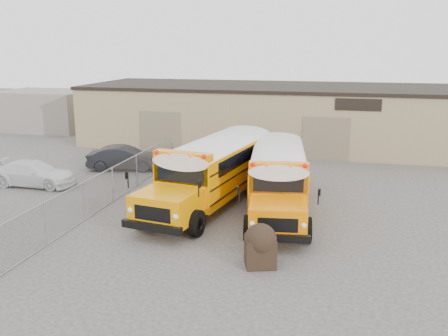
% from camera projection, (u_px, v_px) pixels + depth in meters
% --- Properties ---
extents(ground, '(120.00, 120.00, 0.00)m').
position_uv_depth(ground, '(212.00, 233.00, 21.20)').
color(ground, '#433F3D').
rests_on(ground, ground).
extents(warehouse, '(30.20, 10.20, 4.67)m').
position_uv_depth(warehouse, '(278.00, 115.00, 39.46)').
color(warehouse, '#9D8861').
rests_on(warehouse, ground).
extents(chainlink_fence, '(0.07, 18.07, 1.81)m').
position_uv_depth(chainlink_fence, '(113.00, 184.00, 25.20)').
color(chainlink_fence, gray).
rests_on(chainlink_fence, ground).
extents(distant_building_left, '(8.00, 6.00, 3.60)m').
position_uv_depth(distant_building_left, '(47.00, 110.00, 46.60)').
color(distant_building_left, gray).
rests_on(distant_building_left, ground).
extents(school_bus_left, '(4.46, 11.46, 3.27)m').
position_uv_depth(school_bus_left, '(258.00, 142.00, 31.03)').
color(school_bus_left, orange).
rests_on(school_bus_left, ground).
extents(school_bus_right, '(3.92, 10.62, 3.04)m').
position_uv_depth(school_bus_right, '(278.00, 147.00, 30.10)').
color(school_bus_right, '#FF7C00').
rests_on(school_bus_right, ground).
extents(tarp_bundle, '(1.31, 1.25, 1.60)m').
position_uv_depth(tarp_bundle, '(260.00, 245.00, 17.85)').
color(tarp_bundle, black).
rests_on(tarp_bundle, ground).
extents(car_white, '(4.86, 2.02, 1.40)m').
position_uv_depth(car_white, '(34.00, 173.00, 28.14)').
color(car_white, silver).
rests_on(car_white, ground).
extents(car_dark, '(4.85, 2.58, 1.52)m').
position_uv_depth(car_dark, '(125.00, 158.00, 31.68)').
color(car_dark, black).
rests_on(car_dark, ground).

